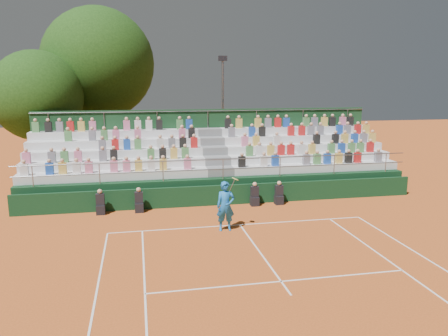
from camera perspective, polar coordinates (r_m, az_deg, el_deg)
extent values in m
plane|color=#C05620|center=(18.81, 2.09, -7.43)|extent=(90.00, 90.00, 0.00)
cube|color=white|center=(18.81, 2.09, -7.42)|extent=(11.00, 0.06, 0.01)
cube|color=white|center=(15.91, 4.79, -11.02)|extent=(0.06, 6.40, 0.01)
cube|color=white|center=(13.92, 7.47, -14.47)|extent=(8.22, 0.06, 0.01)
cube|color=#0D3219|center=(21.67, 0.15, -3.53)|extent=(20.00, 0.15, 1.00)
cube|color=black|center=(20.99, -15.80, -5.25)|extent=(0.40, 0.40, 0.44)
cube|color=black|center=(20.86, -15.87, -3.98)|extent=(0.38, 0.25, 0.55)
sphere|color=tan|center=(20.77, -15.92, -2.97)|extent=(0.22, 0.22, 0.22)
cube|color=black|center=(20.91, -11.01, -5.08)|extent=(0.40, 0.40, 0.44)
cube|color=black|center=(20.78, -11.06, -3.81)|extent=(0.38, 0.25, 0.55)
sphere|color=tan|center=(20.69, -11.10, -2.80)|extent=(0.22, 0.22, 0.22)
cube|color=black|center=(21.63, 4.01, -4.35)|extent=(0.40, 0.40, 0.44)
cube|color=black|center=(21.50, 4.02, -3.12)|extent=(0.38, 0.25, 0.55)
sphere|color=tan|center=(21.41, 4.04, -2.13)|extent=(0.22, 0.22, 0.22)
cube|color=black|center=(21.98, 7.17, -4.16)|extent=(0.40, 0.40, 0.44)
cube|color=black|center=(21.86, 7.20, -2.94)|extent=(0.38, 0.25, 0.55)
sphere|color=tan|center=(21.77, 7.23, -1.97)|extent=(0.22, 0.22, 0.22)
cube|color=#0D3219|center=(24.60, -1.27, -1.50)|extent=(20.00, 5.20, 1.20)
cube|color=silver|center=(22.47, -14.08, -0.94)|extent=(9.30, 0.85, 0.42)
cube|color=silver|center=(24.36, 11.91, 0.08)|extent=(9.30, 0.85, 0.42)
cube|color=slate|center=(22.82, -0.55, -0.42)|extent=(1.40, 0.85, 0.42)
cube|color=silver|center=(23.23, -14.03, 0.50)|extent=(9.30, 0.85, 0.42)
cube|color=silver|center=(25.06, 11.19, 1.39)|extent=(9.30, 0.85, 0.42)
cube|color=slate|center=(23.56, -0.94, 0.99)|extent=(1.40, 0.85, 0.42)
cube|color=silver|center=(23.99, -13.99, 1.86)|extent=(9.30, 0.85, 0.42)
cube|color=silver|center=(25.77, 10.51, 2.63)|extent=(9.30, 0.85, 0.42)
cube|color=slate|center=(24.32, -1.30, 2.31)|extent=(1.40, 0.85, 0.42)
cube|color=silver|center=(24.77, -13.95, 3.13)|extent=(9.30, 0.85, 0.42)
cube|color=silver|center=(26.50, 9.87, 3.80)|extent=(9.30, 0.85, 0.42)
cube|color=slate|center=(25.08, -1.64, 3.55)|extent=(1.40, 0.85, 0.42)
cube|color=silver|center=(25.56, -13.91, 4.32)|extent=(9.30, 0.85, 0.42)
cube|color=silver|center=(27.24, 9.26, 4.91)|extent=(9.30, 0.85, 0.42)
cube|color=slate|center=(25.86, -1.96, 4.72)|extent=(1.40, 0.85, 0.42)
cube|color=#173E20|center=(26.49, -2.13, 2.94)|extent=(20.00, 0.12, 4.40)
cylinder|color=gray|center=(21.83, -0.13, 1.16)|extent=(20.00, 0.05, 0.05)
cylinder|color=gray|center=(26.17, -2.13, 7.46)|extent=(20.00, 0.05, 0.05)
cube|color=silver|center=(22.84, -24.63, -0.19)|extent=(0.36, 0.24, 0.56)
cube|color=#1E4CB2|center=(22.60, -21.82, -0.08)|extent=(0.36, 0.24, 0.56)
cube|color=gold|center=(22.49, -20.34, -0.03)|extent=(0.36, 0.24, 0.56)
cube|color=silver|center=(22.40, -18.68, 0.04)|extent=(0.36, 0.24, 0.56)
cube|color=pink|center=(22.33, -17.23, 0.09)|extent=(0.36, 0.24, 0.56)
cube|color=pink|center=(22.23, -14.17, 0.21)|extent=(0.36, 0.24, 0.56)
cube|color=pink|center=(22.21, -12.60, 0.27)|extent=(0.36, 0.24, 0.56)
cube|color=gold|center=(22.20, -11.09, 0.33)|extent=(0.36, 0.24, 0.56)
cube|color=silver|center=(22.21, -9.47, 0.39)|extent=(0.36, 0.24, 0.56)
cube|color=gold|center=(22.23, -7.95, 0.45)|extent=(0.36, 0.24, 0.56)
cube|color=pink|center=(22.33, -4.79, 0.56)|extent=(0.36, 0.24, 0.56)
cube|color=pink|center=(23.60, -24.38, 1.20)|extent=(0.36, 0.24, 0.56)
cube|color=slate|center=(23.35, -21.56, 1.33)|extent=(0.36, 0.24, 0.56)
cube|color=#4C8C4C|center=(23.25, -20.11, 1.39)|extent=(0.36, 0.24, 0.56)
cube|color=pink|center=(23.16, -18.52, 1.46)|extent=(0.36, 0.24, 0.56)
cube|color=slate|center=(23.03, -15.54, 1.58)|extent=(0.36, 0.24, 0.56)
cube|color=black|center=(23.00, -14.19, 1.63)|extent=(0.36, 0.24, 0.56)
cube|color=#4C8C4C|center=(22.97, -9.53, 1.81)|extent=(0.36, 0.24, 0.56)
cube|color=black|center=(23.00, -8.01, 1.87)|extent=(0.36, 0.24, 0.56)
cube|color=gold|center=(23.03, -6.56, 1.92)|extent=(0.36, 0.24, 0.56)
cube|color=#4C8C4C|center=(23.09, -5.09, 1.97)|extent=(0.36, 0.24, 0.56)
cube|color=slate|center=(23.81, -15.60, 2.90)|extent=(0.36, 0.24, 0.56)
cube|color=red|center=(23.77, -14.01, 2.97)|extent=(0.36, 0.24, 0.56)
cube|color=#1E4CB2|center=(23.75, -12.56, 3.03)|extent=(0.36, 0.24, 0.56)
cube|color=#4C8C4C|center=(23.74, -11.19, 3.08)|extent=(0.36, 0.24, 0.56)
cube|color=silver|center=(23.77, -8.32, 3.18)|extent=(0.36, 0.24, 0.56)
cube|color=slate|center=(23.81, -6.82, 3.24)|extent=(0.36, 0.24, 0.56)
cube|color=black|center=(23.86, -5.40, 3.28)|extent=(0.36, 0.24, 0.56)
cube|color=red|center=(23.93, -3.93, 3.33)|extent=(0.36, 0.24, 0.56)
cube|color=#4C8C4C|center=(24.80, -19.69, 3.96)|extent=(0.36, 0.24, 0.56)
cube|color=slate|center=(24.65, -16.82, 4.09)|extent=(0.36, 0.24, 0.56)
cube|color=#4C8C4C|center=(24.60, -15.36, 4.16)|extent=(0.36, 0.24, 0.56)
cube|color=pink|center=(24.56, -13.93, 4.22)|extent=(0.36, 0.24, 0.56)
cube|color=pink|center=(24.53, -11.20, 4.33)|extent=(0.36, 0.24, 0.56)
cube|color=pink|center=(24.65, -5.50, 4.52)|extent=(0.36, 0.24, 0.56)
cube|color=black|center=(24.71, -4.26, 4.56)|extent=(0.36, 0.24, 0.56)
cube|color=#4C8C4C|center=(25.91, -23.37, 4.91)|extent=(0.36, 0.24, 0.56)
cube|color=black|center=(25.78, -21.96, 4.99)|extent=(0.36, 0.24, 0.56)
cube|color=slate|center=(25.68, -20.66, 5.06)|extent=(0.36, 0.24, 0.56)
cube|color=red|center=(25.59, -19.41, 5.13)|extent=(0.36, 0.24, 0.56)
cube|color=gold|center=(25.51, -18.13, 5.19)|extent=(0.36, 0.24, 0.56)
cube|color=pink|center=(25.45, -16.79, 5.26)|extent=(0.36, 0.24, 0.56)
cube|color=pink|center=(25.34, -12.59, 5.44)|extent=(0.36, 0.24, 0.56)
cube|color=silver|center=(25.33, -11.19, 5.49)|extent=(0.36, 0.24, 0.56)
cube|color=silver|center=(25.34, -9.78, 5.55)|extent=(0.36, 0.24, 0.56)
cube|color=black|center=(25.36, -8.45, 5.59)|extent=(0.36, 0.24, 0.56)
cube|color=#4C8C4C|center=(25.44, -5.80, 5.67)|extent=(0.36, 0.24, 0.56)
cube|color=#1E4CB2|center=(25.50, -4.58, 5.71)|extent=(0.36, 0.24, 0.56)
cube|color=black|center=(22.82, 2.34, 0.82)|extent=(0.36, 0.24, 0.56)
cube|color=silver|center=(23.12, 5.22, 0.92)|extent=(0.36, 0.24, 0.56)
cube|color=#1E4CB2|center=(23.31, 6.70, 0.98)|extent=(0.36, 0.24, 0.56)
cube|color=slate|center=(23.90, 10.70, 1.11)|extent=(0.36, 0.24, 0.56)
cube|color=#4C8C4C|center=(24.13, 12.05, 1.16)|extent=(0.36, 0.24, 0.56)
cube|color=#1E4CB2|center=(24.37, 13.33, 1.20)|extent=(0.36, 0.24, 0.56)
cube|color=gold|center=(24.66, 14.76, 1.24)|extent=(0.36, 0.24, 0.56)
cube|color=black|center=(24.91, 15.94, 1.28)|extent=(0.36, 0.24, 0.56)
cube|color=red|center=(25.16, 17.03, 1.31)|extent=(0.36, 0.24, 0.56)
cube|color=slate|center=(25.77, 19.47, 1.39)|extent=(0.36, 0.24, 0.56)
cube|color=#4C8C4C|center=(23.71, 3.34, 2.24)|extent=(0.36, 0.24, 0.56)
cube|color=silver|center=(23.86, 4.64, 2.27)|extent=(0.36, 0.24, 0.56)
cube|color=gold|center=(24.04, 6.13, 2.32)|extent=(0.36, 0.24, 0.56)
cube|color=red|center=(24.22, 7.47, 2.35)|extent=(0.36, 0.24, 0.56)
cube|color=red|center=(24.40, 8.71, 2.38)|extent=(0.36, 0.24, 0.56)
cube|color=silver|center=(24.62, 10.07, 2.42)|extent=(0.36, 0.24, 0.56)
cube|color=gold|center=(24.85, 11.41, 2.45)|extent=(0.36, 0.24, 0.56)
cube|color=#4C8C4C|center=(25.32, 13.82, 2.50)|extent=(0.36, 0.24, 0.56)
cube|color=#1E4CB2|center=(25.59, 15.10, 2.53)|extent=(0.36, 0.24, 0.56)
cube|color=#4C8C4C|center=(25.86, 16.32, 2.56)|extent=(0.36, 0.24, 0.56)
cube|color=#4C8C4C|center=(26.12, 17.37, 2.58)|extent=(0.36, 0.24, 0.56)
cube|color=red|center=(26.42, 18.55, 2.60)|extent=(0.36, 0.24, 0.56)
cube|color=pink|center=(24.45, 2.73, 3.51)|extent=(0.36, 0.24, 0.56)
cube|color=gold|center=(24.62, 4.22, 3.55)|extent=(0.36, 0.24, 0.56)
cube|color=silver|center=(24.96, 6.89, 3.60)|extent=(0.36, 0.24, 0.56)
cube|color=black|center=(25.81, 11.98, 3.69)|extent=(0.36, 0.24, 0.56)
cube|color=black|center=(26.29, 14.33, 3.72)|extent=(0.36, 0.24, 0.56)
cube|color=gold|center=(26.55, 15.50, 3.73)|extent=(0.36, 0.24, 0.56)
cube|color=#1E4CB2|center=(26.83, 16.67, 3.74)|extent=(0.36, 0.24, 0.56)
cube|color=slate|center=(27.11, 17.77, 3.75)|extent=(0.36, 0.24, 0.56)
cube|color=gold|center=(27.38, 18.79, 3.76)|extent=(0.36, 0.24, 0.56)
cube|color=slate|center=(25.09, 1.00, 4.69)|extent=(0.36, 0.24, 0.56)
cube|color=#1E4CB2|center=(25.37, 3.67, 4.74)|extent=(0.36, 0.24, 0.56)
cube|color=black|center=(25.54, 4.99, 4.76)|extent=(0.36, 0.24, 0.56)
cube|color=red|center=(26.08, 8.74, 4.81)|extent=(0.36, 0.24, 0.56)
cube|color=red|center=(26.32, 10.12, 4.82)|extent=(0.36, 0.24, 0.56)
cube|color=slate|center=(26.53, 11.30, 4.83)|extent=(0.36, 0.24, 0.56)
cube|color=slate|center=(26.76, 12.46, 4.84)|extent=(0.36, 0.24, 0.56)
cube|color=#1E4CB2|center=(27.28, 14.83, 4.84)|extent=(0.36, 0.24, 0.56)
cube|color=slate|center=(27.51, 15.81, 4.84)|extent=(0.36, 0.24, 0.56)
cube|color=red|center=(27.82, 17.06, 4.84)|extent=(0.36, 0.24, 0.56)
cube|color=gold|center=(28.09, 18.05, 4.84)|extent=(0.36, 0.24, 0.56)
cube|color=black|center=(25.87, 0.51, 5.82)|extent=(0.36, 0.24, 0.56)
cube|color=gold|center=(26.01, 1.97, 5.84)|extent=(0.36, 0.24, 0.56)
cube|color=gold|center=(26.30, 4.46, 5.88)|extent=(0.36, 0.24, 0.56)
cube|color=slate|center=(26.48, 5.77, 5.89)|extent=(0.36, 0.24, 0.56)
cube|color=red|center=(26.66, 7.04, 5.90)|extent=(0.36, 0.24, 0.56)
cube|color=#1E4CB2|center=(26.83, 8.13, 5.90)|extent=(0.36, 0.24, 0.56)
cube|color=#4C8C4C|center=(27.28, 10.67, 5.91)|extent=(0.36, 0.24, 0.56)
cube|color=slate|center=(27.49, 11.73, 5.91)|extent=(0.36, 0.24, 0.56)
cube|color=gold|center=(27.75, 12.97, 5.90)|extent=(0.36, 0.24, 0.56)
cube|color=black|center=(27.96, 13.96, 5.90)|extent=(0.36, 0.24, 0.56)
cube|color=pink|center=(28.26, 15.23, 5.89)|extent=(0.36, 0.24, 0.56)
cube|color=black|center=(28.49, 16.16, 5.88)|extent=(0.36, 0.24, 0.56)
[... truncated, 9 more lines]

